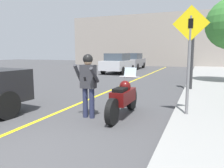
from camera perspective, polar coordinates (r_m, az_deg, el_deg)
name	(u,v)px	position (r m, az deg, el deg)	size (l,w,h in m)	color
road_center_line	(105,93)	(9.62, -1.86, -2.26)	(0.12, 36.00, 0.01)	yellow
building_backdrop	(174,40)	(28.87, 15.90, 11.05)	(28.00, 1.20, 6.64)	gray
motorcycle	(123,98)	(6.03, 2.97, -3.66)	(0.62, 2.28, 1.32)	black
person_biker	(88,79)	(5.83, -6.28, 1.24)	(0.59, 0.47, 1.72)	#282D4C
crossing_sign	(189,50)	(6.05, 19.58, 8.29)	(0.91, 0.08, 2.83)	slate
traffic_light	(193,36)	(10.44, 20.46, 11.77)	(0.26, 0.30, 3.41)	#2D2D30
parked_car_silver	(118,63)	(18.70, 1.58, 5.49)	(1.88, 4.20, 1.68)	black
parked_car_grey	(133,61)	(23.87, 5.50, 6.06)	(1.88, 4.20, 1.68)	black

